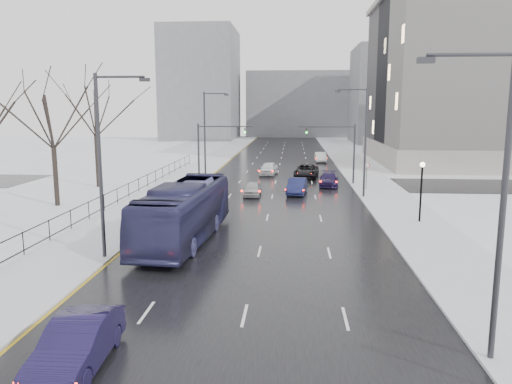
% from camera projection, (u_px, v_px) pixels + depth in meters
% --- Properties ---
extents(road, '(16.00, 150.00, 0.04)m').
position_uv_depth(road, '(278.00, 170.00, 66.14)').
color(road, black).
rests_on(road, ground).
extents(cross_road, '(130.00, 10.00, 0.04)m').
position_uv_depth(cross_road, '(275.00, 184.00, 54.34)').
color(cross_road, black).
rests_on(cross_road, ground).
extents(sidewalk_left, '(5.00, 150.00, 0.16)m').
position_uv_depth(sidewalk_left, '(200.00, 169.00, 66.89)').
color(sidewalk_left, silver).
rests_on(sidewalk_left, ground).
extents(sidewalk_right, '(5.00, 150.00, 0.16)m').
position_uv_depth(sidewalk_right, '(358.00, 170.00, 65.37)').
color(sidewalk_right, silver).
rests_on(sidewalk_right, ground).
extents(park_strip, '(14.00, 150.00, 0.12)m').
position_uv_depth(park_strip, '(131.00, 168.00, 67.58)').
color(park_strip, white).
rests_on(park_strip, ground).
extents(tree_park_d, '(8.75, 8.75, 12.50)m').
position_uv_depth(tree_park_d, '(58.00, 207.00, 41.87)').
color(tree_park_d, black).
rests_on(tree_park_d, ground).
extents(tree_park_e, '(9.45, 9.45, 13.50)m').
position_uv_depth(tree_park_e, '(99.00, 188.00, 51.73)').
color(tree_park_e, black).
rests_on(tree_park_e, ground).
extents(iron_fence, '(0.06, 70.00, 1.30)m').
position_uv_depth(iron_fence, '(94.00, 206.00, 37.44)').
color(iron_fence, black).
rests_on(iron_fence, sidewalk_left).
extents(streetlight_r_near, '(2.95, 0.25, 10.00)m').
position_uv_depth(streetlight_r_near, '(496.00, 193.00, 15.45)').
color(streetlight_r_near, '#2D2D33').
rests_on(streetlight_r_near, ground).
extents(streetlight_r_mid, '(2.95, 0.25, 10.00)m').
position_uv_depth(streetlight_r_mid, '(363.00, 137.00, 44.95)').
color(streetlight_r_mid, '#2D2D33').
rests_on(streetlight_r_mid, ground).
extents(streetlight_l_near, '(2.95, 0.25, 10.00)m').
position_uv_depth(streetlight_l_near, '(104.00, 158.00, 26.46)').
color(streetlight_l_near, '#2D2D33').
rests_on(streetlight_l_near, ground).
extents(streetlight_l_far, '(2.95, 0.25, 10.00)m').
position_uv_depth(streetlight_l_far, '(207.00, 130.00, 57.92)').
color(streetlight_l_far, '#2D2D33').
rests_on(streetlight_l_far, ground).
extents(lamppost_r_mid, '(0.36, 0.36, 4.28)m').
position_uv_depth(lamppost_r_mid, '(421.00, 183.00, 35.36)').
color(lamppost_r_mid, black).
rests_on(lamppost_r_mid, sidewalk_right).
extents(mast_signal_right, '(6.10, 0.33, 6.50)m').
position_uv_depth(mast_signal_right, '(344.00, 147.00, 53.12)').
color(mast_signal_right, '#2D2D33').
rests_on(mast_signal_right, ground).
extents(mast_signal_left, '(6.10, 0.33, 6.50)m').
position_uv_depth(mast_signal_left, '(208.00, 146.00, 54.18)').
color(mast_signal_left, '#2D2D33').
rests_on(mast_signal_left, ground).
extents(no_uturn_sign, '(0.60, 0.06, 2.70)m').
position_uv_depth(no_uturn_sign, '(367.00, 168.00, 49.36)').
color(no_uturn_sign, '#2D2D33').
rests_on(no_uturn_sign, sidewalk_right).
extents(bldg_far_right, '(24.00, 20.00, 22.00)m').
position_uv_depth(bldg_far_right, '(406.00, 95.00, 116.34)').
color(bldg_far_right, slate).
rests_on(bldg_far_right, ground).
extents(bldg_far_left, '(18.00, 22.00, 28.00)m').
position_uv_depth(bldg_far_left, '(201.00, 85.00, 129.28)').
color(bldg_far_left, slate).
rests_on(bldg_far_left, ground).
extents(bldg_far_center, '(30.00, 18.00, 18.00)m').
position_uv_depth(bldg_far_center, '(301.00, 105.00, 142.99)').
color(bldg_far_center, slate).
rests_on(bldg_far_center, ground).
extents(sedan_left_near, '(1.88, 4.94, 1.61)m').
position_uv_depth(sedan_left_near, '(77.00, 344.00, 15.80)').
color(sedan_left_near, '#191339').
rests_on(sedan_left_near, road).
extents(bus, '(3.87, 13.16, 3.62)m').
position_uv_depth(bus, '(185.00, 212.00, 30.91)').
color(bus, navy).
rests_on(bus, road).
extents(sedan_center_near, '(1.58, 3.90, 1.33)m').
position_uv_depth(sedan_center_near, '(252.00, 189.00, 46.77)').
color(sedan_center_near, '#AAADAF').
rests_on(sedan_center_near, road).
extents(sedan_right_near, '(2.13, 4.78, 1.52)m').
position_uv_depth(sedan_right_near, '(297.00, 186.00, 47.59)').
color(sedan_right_near, '#191D4C').
rests_on(sedan_right_near, road).
extents(sedan_right_cross, '(3.25, 5.89, 1.56)m').
position_uv_depth(sedan_right_cross, '(306.00, 171.00, 58.83)').
color(sedan_right_cross, black).
rests_on(sedan_right_cross, road).
extents(sedan_right_far, '(2.39, 4.98, 1.40)m').
position_uv_depth(sedan_right_far, '(329.00, 179.00, 52.55)').
color(sedan_right_far, '#1F143C').
rests_on(sedan_right_far, road).
extents(sedan_center_far, '(2.40, 4.82, 1.58)m').
position_uv_depth(sedan_center_far, '(269.00, 168.00, 61.20)').
color(sedan_center_far, silver).
rests_on(sedan_center_far, road).
extents(sedan_right_distant, '(1.70, 4.53, 1.48)m').
position_uv_depth(sedan_right_distant, '(321.00, 157.00, 75.56)').
color(sedan_right_distant, white).
rests_on(sedan_right_distant, road).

